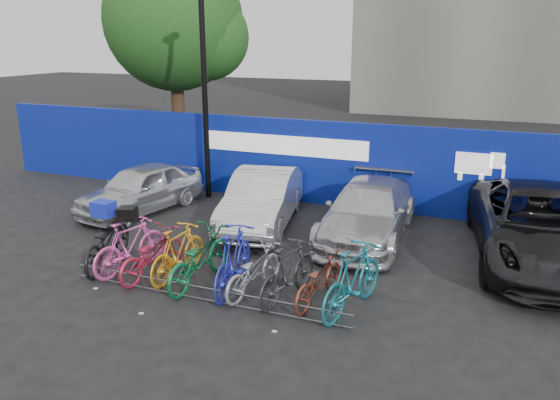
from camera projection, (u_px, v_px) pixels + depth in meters
The scene contains 21 objects.
ground at pixel (219, 288), 10.50m from camera, with size 100.00×100.00×0.00m, color black.
hoarding at pixel (317, 162), 15.48m from camera, with size 22.00×0.18×2.40m.
tree at pixel (180, 24), 20.37m from camera, with size 5.40×5.20×7.80m.
lamppost at pixel (204, 87), 15.49m from camera, with size 0.25×0.50×6.11m.
bike_rack at pixel (204, 294), 9.92m from camera, with size 5.60×0.03×0.30m.
car_0 at pixel (141, 188), 14.91m from camera, with size 1.54×3.82×1.30m, color silver.
car_1 at pixel (262, 199), 13.79m from camera, with size 1.47×4.21×1.39m, color silver.
car_2 at pixel (368, 211), 12.95m from camera, with size 1.84×4.54×1.32m, color #B8B8BD.
car_3 at pixel (541, 227), 11.52m from camera, with size 2.62×5.69×1.58m, color black.
bike_0 at pixel (107, 241), 11.39m from camera, with size 0.73×2.09×1.10m, color black.
bike_1 at pixel (130, 246), 11.10m from camera, with size 0.53×1.86×1.12m, color #E751AD.
bike_2 at pixel (152, 254), 10.88m from camera, with size 0.64×1.84×0.97m, color #B1213D.
bike_3 at pixel (178, 252), 10.81m from camera, with size 0.51×1.80×1.08m, color orange.
bike_4 at pixel (199, 258), 10.53m from camera, with size 0.72×2.06×1.08m, color #106A38.
bike_5 at pixel (233, 260), 10.26m from camera, with size 0.58×2.04×1.23m, color #242BB0.
bike_6 at pixel (253, 270), 10.18m from camera, with size 0.61×1.74×0.91m, color #979A9E.
bike_7 at pixel (288, 272), 9.88m from camera, with size 0.52×1.83×1.10m, color #292A2C.
bike_8 at pixel (318, 279), 9.82m from camera, with size 0.60×1.72×0.90m, color brown.
bike_9 at pixel (353, 279), 9.44m from camera, with size 0.58×2.04×1.23m, color #196E7B.
cargo_crate at pixel (104, 209), 11.19m from camera, with size 0.44×0.33×0.31m, color #1525B4.
cargo_topcase at pixel (127, 214), 10.90m from camera, with size 0.35×0.31×0.26m, color black.
Camera 1 is at (4.62, -8.45, 4.66)m, focal length 35.00 mm.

